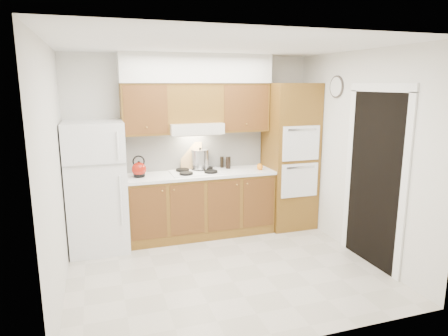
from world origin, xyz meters
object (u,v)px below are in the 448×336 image
at_px(kettle, 139,169).
at_px(stock_pot, 200,159).
at_px(oven_cabinet, 290,156).
at_px(fridge, 97,187).

bearing_deg(kettle, stock_pot, 21.49).
bearing_deg(oven_cabinet, fridge, -179.30).
distance_m(oven_cabinet, kettle, 2.28).
relative_size(fridge, kettle, 8.77).
bearing_deg(stock_pot, kettle, -169.69).
bearing_deg(oven_cabinet, stock_pot, 172.70).
bearing_deg(kettle, fridge, -164.21).
bearing_deg(stock_pot, oven_cabinet, -7.30).
relative_size(fridge, oven_cabinet, 0.78).
distance_m(oven_cabinet, stock_pot, 1.38).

